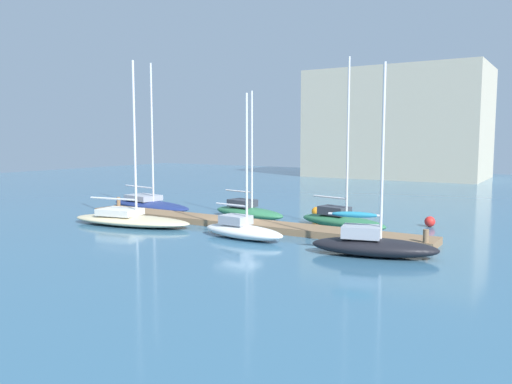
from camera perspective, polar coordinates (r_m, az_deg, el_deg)
ground_plane at (r=32.23m, az=-1.88°, el=-3.86°), size 120.00×120.00×0.00m
dock_pier at (r=32.20m, az=-1.88°, el=-3.51°), size 24.13×2.12×0.40m
dock_piling_near_end at (r=40.38m, az=-15.05°, el=-1.29°), size 0.28×0.28×1.06m
dock_piling_far_end at (r=26.65m, az=18.38°, el=-5.09°), size 0.28×0.28×1.06m
sailboat_0 at (r=40.84m, az=-11.79°, el=-1.22°), size 8.98×4.11×11.15m
sailboat_1 at (r=33.57m, az=-13.88°, el=-2.86°), size 8.75×3.99×10.28m
sailboat_2 at (r=35.52m, az=-0.90°, el=-2.08°), size 6.26×2.91×8.70m
sailboat_3 at (r=28.36m, az=-1.55°, el=-4.15°), size 5.39×2.22×7.93m
sailboat_4 at (r=32.01m, az=9.48°, el=-2.97°), size 6.32×3.08×10.33m
sailboat_5 at (r=24.77m, az=12.80°, el=-5.60°), size 6.16×3.22×8.96m
mooring_buoy_red at (r=33.87m, az=18.79°, el=-3.13°), size 0.66×0.66×0.66m
mooring_buoy_orange at (r=36.63m, az=6.73°, el=-2.17°), size 0.66×0.66×0.66m
harbor_building_distant at (r=75.81m, az=15.46°, el=7.31°), size 23.73×13.65×15.03m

